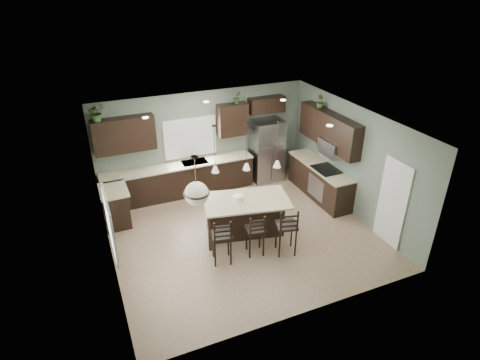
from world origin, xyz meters
The scene contains 33 objects.
ground centered at (0.00, 0.00, 0.00)m, with size 6.00×6.00×0.00m, color #9E8466.
pantry_door centered at (2.98, -1.55, 1.02)m, with size 0.04×0.82×2.04m, color white.
window_back centered at (-0.40, 2.73, 1.55)m, with size 1.35×0.02×1.00m, color white.
window_left centered at (-2.98, -0.80, 1.55)m, with size 0.02×1.10×1.00m, color white.
left_return_cabs centered at (-2.70, 1.70, 0.45)m, with size 0.60×0.90×0.90m, color black.
left_return_countertop centered at (-2.68, 1.70, 0.92)m, with size 0.66×0.96×0.04m, color #C3BA94.
back_lower_cabs centered at (-0.85, 2.45, 0.45)m, with size 4.20×0.60×0.90m, color black.
back_countertop centered at (-0.85, 2.43, 0.92)m, with size 4.20×0.66×0.04m, color #C3BA94.
sink_inset centered at (-0.40, 2.43, 0.94)m, with size 0.70×0.45×0.01m, color gray.
faucet centered at (-0.40, 2.40, 1.08)m, with size 0.02×0.02×0.28m, color silver.
back_upper_left centered at (-2.15, 2.58, 1.95)m, with size 1.55×0.34×0.90m, color black.
back_upper_right centered at (0.80, 2.58, 1.95)m, with size 0.85×0.34×0.90m, color black.
fridge_header centered at (1.85, 2.58, 2.25)m, with size 1.05×0.34×0.45m, color black.
right_lower_cabs centered at (2.70, 0.87, 0.45)m, with size 0.60×2.35×0.90m, color black.
right_countertop centered at (2.68, 0.87, 0.92)m, with size 0.66×2.35×0.04m, color #C3BA94.
cooktop centered at (2.68, 0.60, 0.94)m, with size 0.58×0.75×0.02m, color black.
wall_oven_front centered at (2.40, 0.60, 0.45)m, with size 0.01×0.72×0.60m, color gray.
right_upper_cabs centered at (2.83, 0.87, 1.95)m, with size 0.34×2.35×0.90m, color black.
microwave centered at (2.78, 0.60, 1.55)m, with size 0.40×0.75×0.40m, color gray.
refrigerator centered at (1.80, 2.41, 0.93)m, with size 0.90×0.74×1.85m, color #94959C.
kitchen_island centered at (0.09, 0.00, 0.46)m, with size 1.98×1.12×0.92m, color black.
serving_dish centered at (-0.11, 0.04, 0.99)m, with size 0.24×0.24×0.14m, color white.
bar_stool_left centered at (-0.81, -0.75, 0.56)m, with size 0.42×0.42×1.12m, color black.
bar_stool_center centered at (-0.04, -0.77, 0.53)m, with size 0.39×0.39×1.05m, color black.
bar_stool_right centered at (0.60, -1.01, 0.59)m, with size 0.44×0.44×1.18m, color black.
pendant_left centered at (-0.60, 0.15, 2.25)m, with size 0.17×0.17×1.10m, color white, non-canonical shape.
pendant_center centered at (0.09, 0.00, 2.25)m, with size 0.17×0.17×1.10m, color silver, non-canonical shape.
pendant_right centered at (0.77, -0.15, 2.25)m, with size 0.17×0.17×1.10m, color white, non-canonical shape.
chandelier centered at (-1.43, -1.19, 2.31)m, with size 0.48×0.48×0.97m, color beige, non-canonical shape.
plant_back_left centered at (-2.72, 2.55, 2.62)m, with size 0.40×0.34×0.44m, color #2D4D21.
plant_back_right centered at (0.93, 2.55, 2.58)m, with size 0.20×0.16×0.36m, color #375525.
plant_right_wall centered at (2.80, 1.35, 2.57)m, with size 0.19×0.19×0.34m, color #3B5927.
room_shell centered at (0.00, 0.00, 1.70)m, with size 6.00×6.00×6.00m.
Camera 1 is at (-3.18, -7.29, 5.62)m, focal length 30.00 mm.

